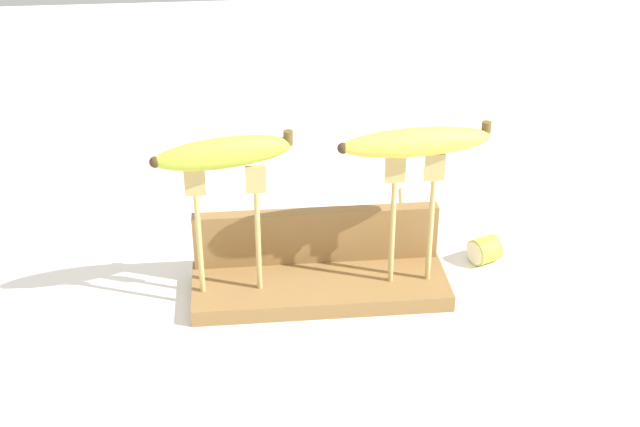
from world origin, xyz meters
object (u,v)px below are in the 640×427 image
object	(u,v)px
banana_raised_right	(416,142)
fork_fallen_near	(403,222)
fork_stand_left	(228,218)
fork_stand_right	(413,207)
banana_raised_left	(224,153)
banana_chunk_near	(484,250)

from	to	relation	value
banana_raised_right	fork_fallen_near	size ratio (longest dim) A/B	1.07
fork_stand_left	fork_stand_right	xyz separation A→B (m)	(0.24, 0.00, 0.00)
banana_raised_left	banana_raised_right	bearing A→B (deg)	0.00
banana_raised_right	fork_fallen_near	xyz separation A→B (m)	(0.03, 0.19, -0.22)
banana_raised_left	banana_chunk_near	world-z (taller)	banana_raised_left
fork_stand_right	banana_raised_right	bearing A→B (deg)	-174.53
fork_stand_left	banana_raised_right	xyz separation A→B (m)	(0.24, -0.00, 0.09)
banana_raised_right	banana_chunk_near	size ratio (longest dim) A/B	4.01
fork_stand_right	banana_chunk_near	bearing A→B (deg)	29.62
fork_stand_left	banana_raised_left	distance (m)	0.09
fork_stand_right	banana_raised_left	xyz separation A→B (m)	(-0.24, -0.00, 0.09)
fork_stand_left	fork_fallen_near	xyz separation A→B (m)	(0.26, 0.19, -0.13)
fork_stand_right	banana_raised_left	size ratio (longest dim) A/B	1.03
banana_raised_right	fork_stand_right	bearing A→B (deg)	5.47
banana_raised_right	banana_chunk_near	distance (m)	0.25
banana_raised_left	fork_stand_left	bearing A→B (deg)	12.47
fork_stand_left	banana_raised_right	distance (m)	0.25
banana_raised_left	banana_raised_right	size ratio (longest dim) A/B	0.90
fork_stand_right	fork_fallen_near	world-z (taller)	fork_stand_right
fork_stand_right	banana_raised_right	distance (m)	0.09
fork_stand_left	fork_stand_right	world-z (taller)	fork_stand_right
fork_stand_right	fork_fallen_near	size ratio (longest dim) A/B	0.99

